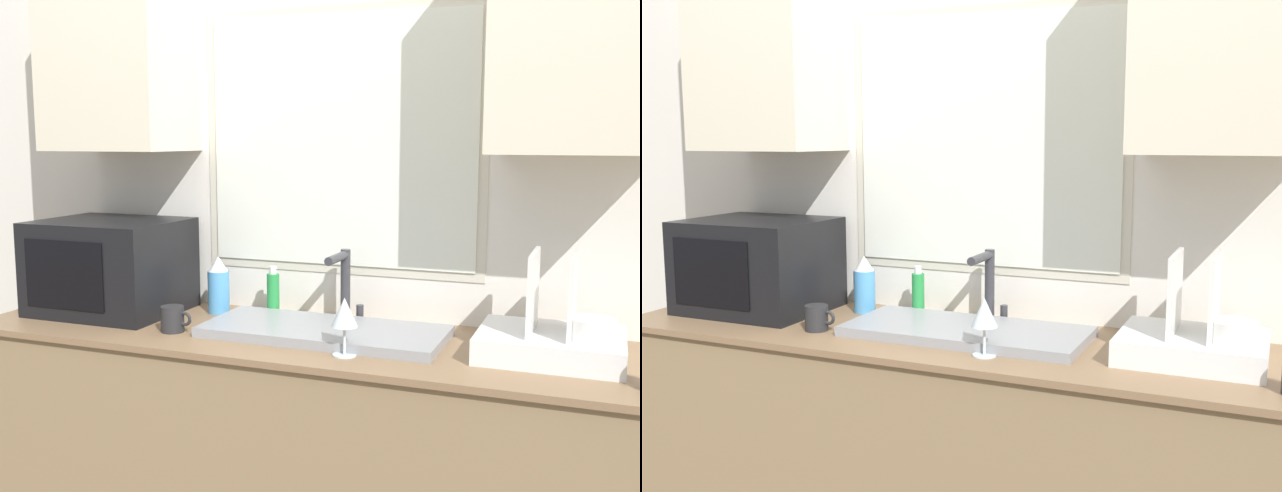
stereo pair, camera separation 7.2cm
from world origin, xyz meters
The scene contains 10 objects.
countertop centered at (0.00, 0.28, 0.45)m, with size 2.15×0.60×0.89m.
wall_back centered at (0.00, 0.56, 1.39)m, with size 6.00×0.38×2.60m.
sink_basin centered at (0.05, 0.29, 0.91)m, with size 0.73×0.32×0.03m.
faucet centered at (0.06, 0.46, 1.03)m, with size 0.08×0.17×0.24m.
microwave centered at (-0.75, 0.33, 1.05)m, with size 0.47×0.40×0.32m.
dish_rack centered at (0.72, 0.30, 0.95)m, with size 0.38×0.31×0.29m.
spray_bottle centered at (-0.39, 0.44, 0.99)m, with size 0.07×0.07×0.20m.
soap_bottle centered at (-0.20, 0.47, 0.97)m, with size 0.04×0.04×0.17m.
mug_near_sink centered at (-0.40, 0.17, 0.93)m, with size 0.10×0.07×0.08m.
wine_glass centered at (0.18, 0.12, 1.01)m, with size 0.07×0.07×0.16m.
Camera 2 is at (0.91, -1.73, 1.49)m, focal length 42.00 mm.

